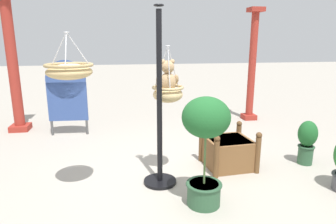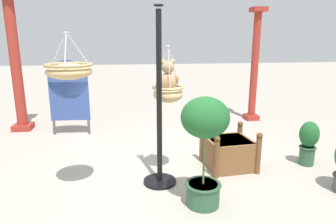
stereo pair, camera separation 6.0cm
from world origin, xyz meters
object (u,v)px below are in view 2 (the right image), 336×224
at_px(greenhouse_pillar_left, 254,68).
at_px(hanging_basket_left_high, 69,70).
at_px(potted_plant_fern_front, 205,139).
at_px(greenhouse_pillar_right, 16,66).
at_px(display_pole_central, 159,134).
at_px(potted_plant_flowering_red, 308,141).
at_px(hanging_basket_with_teddy, 168,93).
at_px(wooden_planter_box, 229,152).
at_px(teddy_bear, 168,78).
at_px(display_sign_board, 69,92).

bearing_deg(greenhouse_pillar_left, hanging_basket_left_high, -139.51).
bearing_deg(potted_plant_fern_front, greenhouse_pillar_right, 131.29).
bearing_deg(display_pole_central, potted_plant_flowering_red, 6.43).
height_order(display_pole_central, potted_plant_fern_front, display_pole_central).
bearing_deg(hanging_basket_with_teddy, wooden_planter_box, 6.46).
relative_size(hanging_basket_with_teddy, teddy_bear, 1.69).
distance_m(potted_plant_fern_front, potted_plant_flowering_red, 2.13).
xyz_separation_m(hanging_basket_with_teddy, hanging_basket_left_high, (-1.19, -0.43, 0.37)).
relative_size(teddy_bear, greenhouse_pillar_right, 0.16).
bearing_deg(display_pole_central, wooden_planter_box, 18.08).
bearing_deg(potted_plant_flowering_red, greenhouse_pillar_right, 152.28).
height_order(teddy_bear, wooden_planter_box, teddy_bear).
relative_size(greenhouse_pillar_left, display_sign_board, 1.72).
bearing_deg(hanging_basket_with_teddy, display_sign_board, 128.31).
bearing_deg(hanging_basket_with_teddy, hanging_basket_left_high, -159.90).
distance_m(display_pole_central, wooden_planter_box, 1.24).
xyz_separation_m(teddy_bear, hanging_basket_left_high, (-1.19, -0.46, 0.17)).
relative_size(hanging_basket_with_teddy, greenhouse_pillar_right, 0.27).
xyz_separation_m(wooden_planter_box, potted_plant_fern_front, (-0.66, -0.97, 0.57)).
bearing_deg(potted_plant_flowering_red, display_pole_central, -173.57).
height_order(greenhouse_pillar_left, potted_plant_fern_front, greenhouse_pillar_left).
xyz_separation_m(hanging_basket_with_teddy, greenhouse_pillar_left, (2.45, 2.67, 0.07)).
distance_m(greenhouse_pillar_right, potted_plant_fern_front, 4.66).
distance_m(display_pole_central, hanging_basket_with_teddy, 0.57).
bearing_deg(potted_plant_fern_front, hanging_basket_left_high, 163.62).
bearing_deg(hanging_basket_left_high, wooden_planter_box, 14.26).
height_order(display_pole_central, potted_plant_flowering_red, display_pole_central).
bearing_deg(teddy_bear, greenhouse_pillar_right, 136.96).
height_order(hanging_basket_with_teddy, teddy_bear, hanging_basket_with_teddy).
bearing_deg(teddy_bear, greenhouse_pillar_left, 47.23).
relative_size(hanging_basket_with_teddy, potted_plant_fern_front, 0.59).
bearing_deg(display_sign_board, wooden_planter_box, -37.58).
xyz_separation_m(hanging_basket_with_teddy, display_sign_board, (-1.68, 2.12, -0.30)).
bearing_deg(hanging_basket_left_high, potted_plant_fern_front, -16.38).
relative_size(teddy_bear, greenhouse_pillar_left, 0.17).
bearing_deg(hanging_basket_left_high, greenhouse_pillar_left, 40.49).
distance_m(greenhouse_pillar_left, potted_plant_flowering_red, 2.81).
xyz_separation_m(greenhouse_pillar_left, potted_plant_flowering_red, (-0.28, -2.66, -0.87)).
bearing_deg(greenhouse_pillar_left, wooden_planter_box, -120.47).
bearing_deg(wooden_planter_box, greenhouse_pillar_left, 59.53).
distance_m(greenhouse_pillar_left, greenhouse_pillar_right, 5.23).
bearing_deg(greenhouse_pillar_left, greenhouse_pillar_right, -179.33).
height_order(potted_plant_fern_front, display_sign_board, display_sign_board).
bearing_deg(teddy_bear, hanging_basket_left_high, -158.96).
height_order(greenhouse_pillar_left, display_sign_board, greenhouse_pillar_left).
bearing_deg(wooden_planter_box, display_sign_board, 142.42).
xyz_separation_m(hanging_basket_with_teddy, teddy_bear, (0.00, 0.02, 0.20)).
bearing_deg(greenhouse_pillar_left, display_pole_central, -131.68).
bearing_deg(greenhouse_pillar_right, hanging_basket_left_high, -62.52).
bearing_deg(greenhouse_pillar_left, hanging_basket_with_teddy, -132.53).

